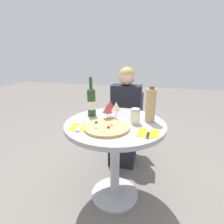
{
  "coord_description": "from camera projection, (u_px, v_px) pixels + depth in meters",
  "views": [
    {
      "loc": [
        0.32,
        -1.32,
        1.29
      ],
      "look_at": [
        -0.02,
        -0.04,
        0.85
      ],
      "focal_mm": 28.0,
      "sensor_mm": 36.0,
      "label": 1
    }
  ],
  "objects": [
    {
      "name": "place_setting_left",
      "position": [
        80.0,
        127.0,
        1.35
      ],
      "size": [
        0.18,
        0.19,
        0.01
      ],
      "color": "yellow",
      "rests_on": "dining_table"
    },
    {
      "name": "wine_glass_center",
      "position": [
        116.0,
        107.0,
        1.48
      ],
      "size": [
        0.07,
        0.07,
        0.16
      ],
      "color": "silver",
      "rests_on": "dining_table"
    },
    {
      "name": "seated_diner",
      "position": [
        125.0,
        120.0,
        2.13
      ],
      "size": [
        0.35,
        0.4,
        1.15
      ],
      "rotation": [
        0.0,
        0.0,
        3.14
      ],
      "color": "black",
      "rests_on": "ground_plane"
    },
    {
      "name": "place_setting_right",
      "position": [
        148.0,
        133.0,
        1.25
      ],
      "size": [
        0.16,
        0.19,
        0.01
      ],
      "color": "yellow",
      "rests_on": "dining_table"
    },
    {
      "name": "ground_plane",
      "position": [
        115.0,
        194.0,
        1.69
      ],
      "size": [
        12.0,
        12.0,
        0.0
      ],
      "primitive_type": "plane",
      "color": "slate",
      "rests_on": "ground"
    },
    {
      "name": "tall_carafe",
      "position": [
        151.0,
        105.0,
        1.43
      ],
      "size": [
        0.08,
        0.08,
        0.3
      ],
      "color": "tan",
      "rests_on": "dining_table"
    },
    {
      "name": "wine_glass_back_left",
      "position": [
        110.0,
        105.0,
        1.54
      ],
      "size": [
        0.08,
        0.08,
        0.16
      ],
      "color": "silver",
      "rests_on": "dining_table"
    },
    {
      "name": "sugar_shaker",
      "position": [
        135.0,
        116.0,
        1.41
      ],
      "size": [
        0.08,
        0.08,
        0.13
      ],
      "color": "silver",
      "rests_on": "dining_table"
    },
    {
      "name": "dining_table",
      "position": [
        115.0,
        140.0,
        1.51
      ],
      "size": [
        0.84,
        0.84,
        0.75
      ],
      "color": "#B2B2B7",
      "rests_on": "ground_plane"
    },
    {
      "name": "wine_bottle",
      "position": [
        91.0,
        102.0,
        1.58
      ],
      "size": [
        0.08,
        0.08,
        0.35
      ],
      "color": "#23471E",
      "rests_on": "dining_table"
    },
    {
      "name": "chair_behind_diner",
      "position": [
        126.0,
        125.0,
        2.29
      ],
      "size": [
        0.39,
        0.39,
        0.83
      ],
      "rotation": [
        0.0,
        0.0,
        3.14
      ],
      "color": "slate",
      "rests_on": "ground_plane"
    },
    {
      "name": "wine_glass_front_left",
      "position": [
        108.0,
        109.0,
        1.46
      ],
      "size": [
        0.08,
        0.08,
        0.15
      ],
      "color": "silver",
      "rests_on": "dining_table"
    },
    {
      "name": "pizza_large",
      "position": [
        107.0,
        127.0,
        1.33
      ],
      "size": [
        0.35,
        0.35,
        0.04
      ],
      "color": "tan",
      "rests_on": "dining_table"
    }
  ]
}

